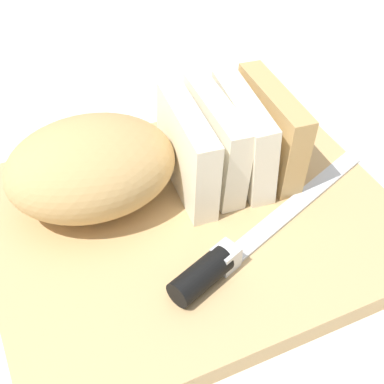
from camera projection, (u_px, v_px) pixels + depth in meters
The scene contains 7 objects.
ground_plane at pixel (192, 230), 0.54m from camera, with size 3.00×3.00×0.00m, color silver.
cutting_board at pixel (192, 223), 0.53m from camera, with size 0.38×0.30×0.02m, color tan.
bread_loaf at pixel (145, 156), 0.52m from camera, with size 0.28×0.14×0.09m.
bread_knife at pixel (227, 256), 0.47m from camera, with size 0.25×0.11×0.02m.
crumb_near_knife at pixel (180, 175), 0.56m from camera, with size 0.01×0.01×0.01m, color tan.
crumb_near_loaf at pixel (210, 204), 0.53m from camera, with size 0.01×0.01×0.01m, color tan.
crumb_stray_left at pixel (206, 198), 0.54m from camera, with size 0.01×0.01×0.01m, color tan.
Camera 1 is at (-0.16, -0.33, 0.40)m, focal length 52.30 mm.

